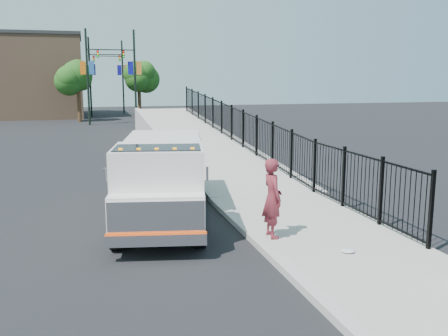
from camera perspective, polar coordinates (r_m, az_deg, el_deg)
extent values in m
plane|color=black|center=(12.59, 3.42, -8.23)|extent=(120.00, 120.00, 0.00)
cube|color=#9E998E|center=(11.65, 15.84, -9.86)|extent=(3.55, 12.00, 0.12)
cube|color=#ADAAA3|center=(10.81, 6.93, -11.04)|extent=(0.30, 12.00, 0.16)
cube|color=#9E998E|center=(28.23, -3.07, 2.14)|extent=(3.95, 24.06, 3.19)
cube|color=black|center=(24.64, 2.18, 3.07)|extent=(0.10, 28.00, 1.80)
cube|color=black|center=(14.63, -6.99, -3.59)|extent=(2.09, 6.32, 0.20)
cube|color=white|center=(12.36, -7.47, -1.80)|extent=(2.51, 2.40, 1.84)
cube|color=white|center=(11.35, -7.69, -5.28)|extent=(2.25, 1.04, 0.92)
cube|color=silver|center=(11.03, -7.78, -5.76)|extent=(2.09, 0.47, 0.78)
cube|color=silver|center=(11.09, -7.74, -8.15)|extent=(2.20, 0.58, 0.26)
cube|color=#FD4B10|center=(11.05, -7.76, -7.47)|extent=(2.18, 0.47, 0.06)
cube|color=black|center=(12.03, -7.58, 0.55)|extent=(2.22, 1.56, 0.78)
cube|color=white|center=(15.61, -6.89, 0.75)|extent=(2.90, 4.22, 1.56)
cube|color=silver|center=(11.50, -13.47, -0.80)|extent=(0.06, 0.06, 0.32)
cube|color=silver|center=(11.37, -1.94, -0.64)|extent=(0.06, 0.06, 0.32)
cube|color=orange|center=(11.73, -11.75, 2.08)|extent=(0.10, 0.09, 0.06)
cube|color=orange|center=(11.68, -9.73, 2.12)|extent=(0.10, 0.09, 0.06)
cube|color=orange|center=(11.65, -7.70, 2.15)|extent=(0.10, 0.09, 0.06)
cube|color=orange|center=(11.64, -5.66, 2.18)|extent=(0.10, 0.09, 0.06)
cube|color=orange|center=(11.64, -3.62, 2.21)|extent=(0.10, 0.09, 0.06)
cylinder|color=black|center=(12.07, -12.12, -6.98)|extent=(0.46, 0.96, 0.92)
cylinder|color=black|center=(11.97, -2.85, -6.91)|extent=(0.46, 0.96, 0.92)
cylinder|color=black|center=(16.41, -10.12, -2.32)|extent=(0.46, 0.96, 0.92)
cylinder|color=black|center=(16.33, -3.35, -2.23)|extent=(0.46, 0.96, 0.92)
cylinder|color=black|center=(17.39, -9.81, -1.59)|extent=(0.46, 0.96, 0.92)
cylinder|color=black|center=(17.32, -3.43, -1.50)|extent=(0.46, 0.96, 0.92)
imported|color=maroon|center=(12.24, 5.55, -3.45)|extent=(0.49, 0.73, 1.96)
ellipsoid|color=silver|center=(11.72, 13.96, -9.13)|extent=(0.32, 0.32, 0.08)
cylinder|color=black|center=(44.03, -15.32, 9.95)|extent=(0.18, 0.18, 8.00)
cube|color=black|center=(44.13, -13.34, 13.02)|extent=(3.20, 0.08, 0.08)
cube|color=black|center=(44.20, -11.41, 12.64)|extent=(0.18, 0.22, 0.60)
cube|color=#2C5CA4|center=(44.04, -14.91, 11.01)|extent=(0.45, 0.04, 1.10)
cube|color=orange|center=(44.04, -15.84, 10.97)|extent=(0.45, 0.04, 1.10)
cylinder|color=black|center=(44.31, -10.13, 10.15)|extent=(0.18, 0.18, 8.00)
cube|color=black|center=(44.24, -12.34, 13.06)|extent=(3.20, 0.08, 0.08)
cube|color=black|center=(44.16, -14.24, 12.53)|extent=(0.18, 0.22, 0.60)
cube|color=orange|center=(44.35, -9.71, 11.20)|extent=(0.45, 0.04, 1.10)
cube|color=#0F108F|center=(44.28, -10.62, 11.17)|extent=(0.45, 0.04, 1.10)
cylinder|color=black|center=(53.24, -15.06, 9.96)|extent=(0.18, 0.18, 8.00)
cube|color=black|center=(53.33, -13.42, 12.50)|extent=(3.20, 0.08, 0.08)
cube|color=black|center=(53.40, -11.83, 12.19)|extent=(0.18, 0.22, 0.60)
cube|color=navy|center=(53.25, -14.72, 10.84)|extent=(0.45, 0.04, 1.10)
cube|color=orange|center=(53.24, -15.49, 10.80)|extent=(0.45, 0.04, 1.10)
cylinder|color=black|center=(57.38, -11.48, 10.10)|extent=(0.18, 0.18, 8.00)
cube|color=black|center=(57.33, -13.20, 12.34)|extent=(3.20, 0.08, 0.08)
cube|color=black|center=(57.26, -14.66, 11.93)|extent=(0.18, 0.22, 0.60)
cube|color=#C8571C|center=(57.41, -11.16, 10.91)|extent=(0.45, 0.04, 1.10)
cube|color=#161295|center=(57.36, -11.87, 10.89)|extent=(0.45, 0.04, 1.10)
cylinder|color=#382314|center=(47.56, -16.22, 7.01)|extent=(0.36, 0.36, 3.20)
sphere|color=#194714|center=(47.50, -16.37, 9.90)|extent=(2.88, 2.88, 2.88)
cylinder|color=#382314|center=(53.20, -9.64, 7.58)|extent=(0.36, 0.36, 3.20)
sphere|color=#194714|center=(53.15, -9.72, 10.16)|extent=(2.64, 2.64, 2.64)
cylinder|color=#382314|center=(61.02, -16.25, 7.65)|extent=(0.36, 0.36, 3.20)
sphere|color=#194714|center=(60.97, -16.36, 9.90)|extent=(2.73, 2.73, 2.73)
cube|color=#8C664C|center=(55.51, -21.16, 9.63)|extent=(10.00, 10.00, 8.00)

